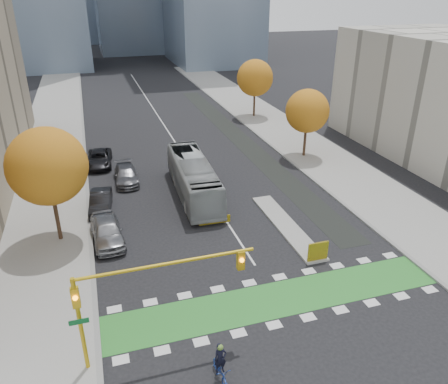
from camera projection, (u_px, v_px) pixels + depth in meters
ground at (288, 316)px, 23.75m from camera, size 300.00×300.00×0.00m
sidewalk_west at (45, 195)px, 37.33m from camera, size 7.00×120.00×0.15m
sidewalk_east at (326, 161)px, 44.61m from camera, size 7.00×120.00×0.15m
curb_west at (87, 190)px, 38.28m from camera, size 0.30×120.00×0.16m
curb_east at (295, 165)px, 43.67m from camera, size 0.30×120.00×0.16m
bike_crossing at (277, 299)px, 25.04m from camera, size 20.00×3.00×0.01m
centre_line at (161, 120)px, 58.25m from camera, size 0.15×70.00×0.01m
bike_lane_paint at (238, 138)px, 51.65m from camera, size 2.50×50.00×0.01m
median_island at (286, 226)px, 32.56m from camera, size 1.60×10.00×0.16m
hazard_board at (318, 251)px, 28.11m from camera, size 1.40×0.12×1.30m
tree_west at (47, 166)px, 28.46m from camera, size 5.20×5.20×8.22m
tree_east_near at (307, 111)px, 43.88m from camera, size 4.40×4.40×7.08m
tree_east_far at (255, 78)px, 57.65m from camera, size 4.80×4.80×7.65m
traffic_signal_west at (136, 289)px, 19.45m from camera, size 8.53×0.56×5.20m
cyclist at (220, 368)px, 19.68m from camera, size 0.72×1.81×2.06m
bus at (193, 178)px, 36.84m from camera, size 3.20×11.73×3.24m
parked_car_a at (107, 231)px, 30.34m from camera, size 2.34×5.17×1.72m
parked_car_b at (101, 202)px, 34.66m from camera, size 2.09×4.64×1.48m
parked_car_c at (126, 175)px, 39.66m from camera, size 2.06×4.90×1.41m
parked_car_d at (99, 159)px, 43.40m from camera, size 2.83×5.34×1.43m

